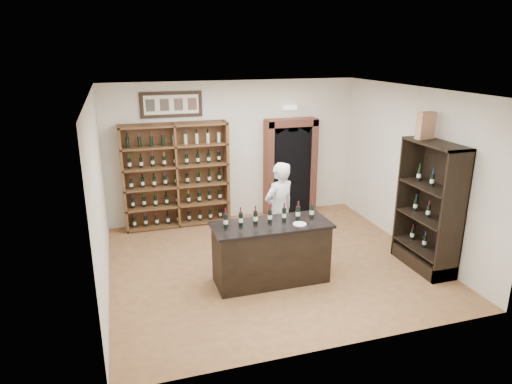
% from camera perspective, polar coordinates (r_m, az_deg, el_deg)
% --- Properties ---
extents(floor, '(5.50, 5.50, 0.00)m').
position_cam_1_polar(floor, '(8.19, 1.83, -8.85)').
color(floor, '#9A693D').
rests_on(floor, ground).
extents(ceiling, '(5.50, 5.50, 0.00)m').
position_cam_1_polar(ceiling, '(7.36, 2.06, 12.53)').
color(ceiling, white).
rests_on(ceiling, wall_back).
extents(wall_back, '(5.50, 0.04, 3.00)m').
position_cam_1_polar(wall_back, '(9.96, -2.77, 5.15)').
color(wall_back, white).
rests_on(wall_back, ground).
extents(wall_left, '(0.04, 5.00, 3.00)m').
position_cam_1_polar(wall_left, '(7.26, -19.05, -0.62)').
color(wall_left, white).
rests_on(wall_left, ground).
extents(wall_right, '(0.04, 5.00, 3.00)m').
position_cam_1_polar(wall_right, '(8.90, 18.94, 2.67)').
color(wall_right, white).
rests_on(wall_right, ground).
extents(wine_shelf, '(2.20, 0.38, 2.20)m').
position_cam_1_polar(wine_shelf, '(9.67, -9.96, 2.07)').
color(wine_shelf, brown).
rests_on(wine_shelf, ground).
extents(framed_picture, '(1.25, 0.04, 0.52)m').
position_cam_1_polar(framed_picture, '(9.52, -10.54, 10.71)').
color(framed_picture, black).
rests_on(framed_picture, wall_back).
extents(arched_doorway, '(1.17, 0.35, 2.17)m').
position_cam_1_polar(arched_doorway, '(10.26, 4.29, 3.42)').
color(arched_doorway, black).
rests_on(arched_doorway, ground).
extents(emergency_light, '(0.30, 0.10, 0.10)m').
position_cam_1_polar(emergency_light, '(10.11, 4.26, 10.49)').
color(emergency_light, white).
rests_on(emergency_light, wall_back).
extents(tasting_counter, '(1.88, 0.78, 1.00)m').
position_cam_1_polar(tasting_counter, '(7.41, 1.90, -7.62)').
color(tasting_counter, black).
rests_on(tasting_counter, ground).
extents(counter_bottle_0, '(0.07, 0.07, 0.30)m').
position_cam_1_polar(counter_bottle_0, '(7.05, -3.80, -3.58)').
color(counter_bottle_0, black).
rests_on(counter_bottle_0, tasting_counter).
extents(counter_bottle_1, '(0.07, 0.07, 0.30)m').
position_cam_1_polar(counter_bottle_1, '(7.10, -1.92, -3.38)').
color(counter_bottle_1, black).
rests_on(counter_bottle_1, tasting_counter).
extents(counter_bottle_2, '(0.07, 0.07, 0.30)m').
position_cam_1_polar(counter_bottle_2, '(7.17, -0.07, -3.18)').
color(counter_bottle_2, black).
rests_on(counter_bottle_2, tasting_counter).
extents(counter_bottle_3, '(0.07, 0.07, 0.30)m').
position_cam_1_polar(counter_bottle_3, '(7.24, 1.75, -2.98)').
color(counter_bottle_3, black).
rests_on(counter_bottle_3, tasting_counter).
extents(counter_bottle_4, '(0.07, 0.07, 0.30)m').
position_cam_1_polar(counter_bottle_4, '(7.31, 3.54, -2.78)').
color(counter_bottle_4, black).
rests_on(counter_bottle_4, tasting_counter).
extents(counter_bottle_5, '(0.07, 0.07, 0.30)m').
position_cam_1_polar(counter_bottle_5, '(7.40, 5.28, -2.58)').
color(counter_bottle_5, black).
rests_on(counter_bottle_5, tasting_counter).
extents(counter_bottle_6, '(0.07, 0.07, 0.30)m').
position_cam_1_polar(counter_bottle_6, '(7.49, 6.98, -2.39)').
color(counter_bottle_6, black).
rests_on(counter_bottle_6, tasting_counter).
extents(side_cabinet, '(0.48, 1.20, 2.20)m').
position_cam_1_polar(side_cabinet, '(8.31, 20.74, -3.99)').
color(side_cabinet, black).
rests_on(side_cabinet, ground).
extents(shopkeeper, '(0.75, 0.63, 1.76)m').
position_cam_1_polar(shopkeeper, '(8.13, 2.89, -2.31)').
color(shopkeeper, silver).
rests_on(shopkeeper, ground).
extents(plate, '(0.21, 0.21, 0.02)m').
position_cam_1_polar(plate, '(7.19, 5.48, -4.02)').
color(plate, silver).
rests_on(plate, tasting_counter).
extents(wine_crate, '(0.33, 0.18, 0.45)m').
position_cam_1_polar(wine_crate, '(8.09, 20.45, 7.80)').
color(wine_crate, '#A77958').
rests_on(wine_crate, side_cabinet).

